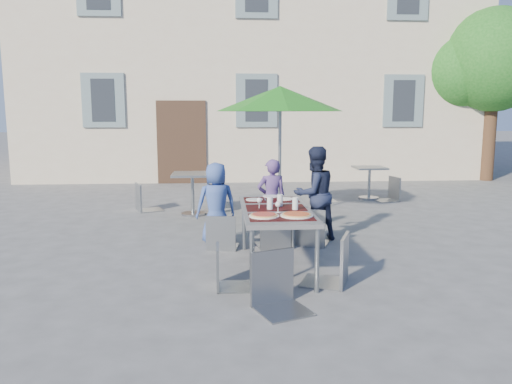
{
  "coord_description": "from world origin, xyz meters",
  "views": [
    {
      "loc": [
        -0.97,
        -5.95,
        1.87
      ],
      "look_at": [
        -0.49,
        0.77,
        0.8
      ],
      "focal_mm": 35.0,
      "sensor_mm": 36.0,
      "label": 1
    }
  ],
  "objects": [
    {
      "name": "chair_5",
      "position": [
        -0.43,
        -1.36,
        0.62
      ],
      "size": [
        0.6,
        0.6,
        1.04
      ],
      "color": "gray",
      "rests_on": "ground"
    },
    {
      "name": "chair_4",
      "position": [
        0.27,
        -0.74,
        0.63
      ],
      "size": [
        0.62,
        0.61,
        1.06
      ],
      "color": "gray",
      "rests_on": "ground"
    },
    {
      "name": "chair_0",
      "position": [
        -0.96,
        0.78,
        0.54
      ],
      "size": [
        0.47,
        0.48,
        0.93
      ],
      "color": "gray",
      "rests_on": "ground"
    },
    {
      "name": "pizza_near_right",
      "position": [
        -0.14,
        -0.64,
        0.77
      ],
      "size": [
        0.36,
        0.36,
        0.03
      ],
      "color": "white",
      "rests_on": "dining_table"
    },
    {
      "name": "chair_2",
      "position": [
        0.31,
        0.91,
        0.61
      ],
      "size": [
        0.61,
        0.61,
        1.03
      ],
      "color": "gray",
      "rests_on": "ground"
    },
    {
      "name": "dining_table",
      "position": [
        -0.32,
        -0.13,
        0.7
      ],
      "size": [
        0.8,
        1.85,
        0.76
      ],
      "color": "#424347",
      "rests_on": "ground"
    },
    {
      "name": "patio_umbrella",
      "position": [
        0.05,
        2.59,
        2.09
      ],
      "size": [
        2.18,
        2.18,
        2.32
      ],
      "color": "#9C9EA3",
      "rests_on": "ground"
    },
    {
      "name": "chair_1",
      "position": [
        -0.24,
        0.81,
        0.58
      ],
      "size": [
        0.48,
        0.49,
        0.99
      ],
      "color": "gray",
      "rests_on": "ground"
    },
    {
      "name": "bg_chair_r_0",
      "position": [
        -1.08,
        3.39,
        0.49
      ],
      "size": [
        0.5,
        0.49,
        0.84
      ],
      "color": "#93979F",
      "rests_on": "ground"
    },
    {
      "name": "bg_chair_r_1",
      "position": [
        2.67,
        4.43,
        0.58
      ],
      "size": [
        0.53,
        0.52,
        0.98
      ],
      "color": "gray",
      "rests_on": "ground"
    },
    {
      "name": "glassware",
      "position": [
        -0.29,
        -0.2,
        0.83
      ],
      "size": [
        0.48,
        0.46,
        0.15
      ],
      "color": "silver",
      "rests_on": "dining_table"
    },
    {
      "name": "child_2",
      "position": [
        0.4,
        1.19,
        0.7
      ],
      "size": [
        0.78,
        0.64,
        1.4
      ],
      "primitive_type": "imported",
      "rotation": [
        0.0,
        0.0,
        3.57
      ],
      "color": "#1A213A",
      "rests_on": "ground"
    },
    {
      "name": "tree",
      "position": [
        6.55,
        7.54,
        3.25
      ],
      "size": [
        3.6,
        3.0,
        4.7
      ],
      "color": "#452D1D",
      "rests_on": "ground"
    },
    {
      "name": "child_1",
      "position": [
        -0.22,
        1.32,
        0.6
      ],
      "size": [
        0.47,
        0.34,
        1.2
      ],
      "primitive_type": "imported",
      "rotation": [
        0.0,
        0.0,
        3.26
      ],
      "color": "#533A77",
      "rests_on": "ground"
    },
    {
      "name": "cafe_table_1",
      "position": [
        2.29,
        4.7,
        0.47
      ],
      "size": [
        0.66,
        0.66,
        0.71
      ],
      "color": "#9C9EA3",
      "rests_on": "ground"
    },
    {
      "name": "pizza_near_left",
      "position": [
        -0.5,
        -0.64,
        0.77
      ],
      "size": [
        0.33,
        0.33,
        0.03
      ],
      "color": "white",
      "rests_on": "dining_table"
    },
    {
      "name": "bg_chair_l_0",
      "position": [
        -2.45,
        3.66,
        0.6
      ],
      "size": [
        0.59,
        0.59,
        1.02
      ],
      "color": "#93999E",
      "rests_on": "ground"
    },
    {
      "name": "cafe_table_0",
      "position": [
        -1.49,
        3.18,
        0.55
      ],
      "size": [
        0.73,
        0.73,
        0.78
      ],
      "color": "#9C9EA3",
      "rests_on": "ground"
    },
    {
      "name": "ground",
      "position": [
        0.0,
        0.0,
        0.0
      ],
      "size": [
        90.0,
        90.0,
        0.0
      ],
      "primitive_type": "plane",
      "color": "#4F4F52",
      "rests_on": "ground"
    },
    {
      "name": "bg_chair_l_1",
      "position": [
        1.16,
        4.43,
        0.59
      ],
      "size": [
        0.47,
        0.46,
        1.0
      ],
      "color": "gray",
      "rests_on": "ground"
    },
    {
      "name": "child_0",
      "position": [
        -1.04,
        1.1,
        0.59
      ],
      "size": [
        0.65,
        0.51,
        1.18
      ],
      "primitive_type": "imported",
      "rotation": [
        0.0,
        0.0,
        3.39
      ],
      "color": "#38529A",
      "rests_on": "ground"
    },
    {
      "name": "building",
      "position": [
        -0.0,
        11.5,
        4.85
      ],
      "size": [
        13.6,
        8.2,
        11.1
      ],
      "color": "#C2B39C",
      "rests_on": "ground"
    },
    {
      "name": "chair_3",
      "position": [
        -0.92,
        -0.77,
        0.51
      ],
      "size": [
        0.4,
        0.39,
        0.88
      ],
      "color": "gray",
      "rests_on": "ground"
    },
    {
      "name": "place_settings",
      "position": [
        -0.31,
        0.5,
        0.76
      ],
      "size": [
        0.67,
        0.46,
        0.01
      ],
      "color": "white",
      "rests_on": "dining_table"
    }
  ]
}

